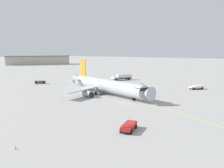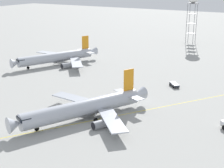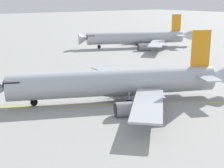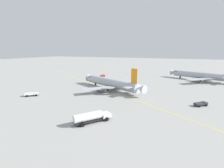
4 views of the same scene
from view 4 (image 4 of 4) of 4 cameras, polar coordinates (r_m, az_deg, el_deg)
ground_plane at (r=79.93m, az=-0.85°, el=-1.66°), size 600.00×600.00×0.00m
airliner_main at (r=78.68m, az=-0.14°, el=0.21°), size 30.47×36.91×11.08m
airliner_secondary at (r=114.43m, az=28.18°, el=2.50°), size 33.45×36.75×10.74m
fuel_tanker_truck at (r=43.77m, az=-7.15°, el=-11.06°), size 9.34×7.70×2.87m
baggage_truck_truck at (r=63.27m, az=28.10°, el=-6.00°), size 4.40×4.53×1.22m
pushback_tug_truck at (r=74.99m, az=-25.85°, el=-3.12°), size 4.99×5.17×1.30m
ops_pickup_truck at (r=114.99m, az=-3.31°, el=2.84°), size 5.27×2.65×1.41m
taxiway_centreline at (r=77.67m, az=-1.10°, el=-2.05°), size 104.51×162.62×0.01m
safety_cone_near at (r=124.72m, az=4.98°, el=3.26°), size 0.36×0.36×0.55m
safety_cone_mid at (r=128.77m, az=5.27°, el=3.52°), size 0.36×0.36×0.55m
safety_cone_far at (r=131.51m, az=5.46°, el=3.69°), size 0.36×0.36×0.55m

